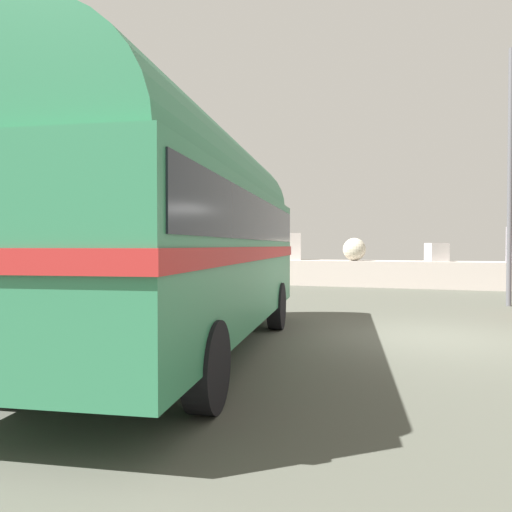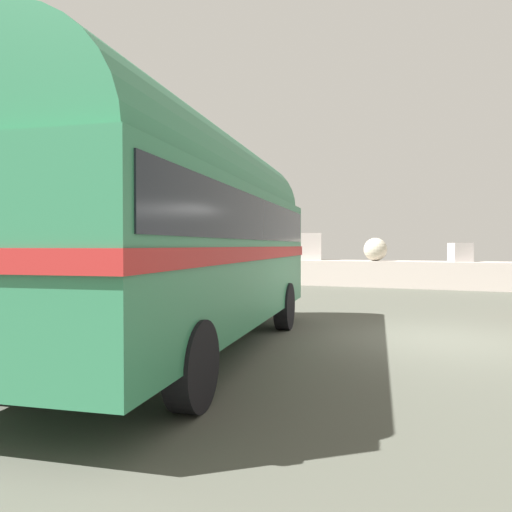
# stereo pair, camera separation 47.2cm
# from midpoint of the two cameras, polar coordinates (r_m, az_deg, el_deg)

# --- Properties ---
(ground) EXTENTS (32.00, 26.00, 0.02)m
(ground) POSITION_cam_midpoint_polar(r_m,az_deg,el_deg) (9.91, 21.60, -8.97)
(ground) COLOR #494B41
(breakwater) EXTENTS (31.36, 1.92, 2.46)m
(breakwater) POSITION_cam_midpoint_polar(r_m,az_deg,el_deg) (21.57, 22.93, -1.61)
(breakwater) COLOR #B1A69C
(breakwater) RESTS_ON ground
(vintage_coach) EXTENTS (3.77, 8.86, 3.70)m
(vintage_coach) POSITION_cam_midpoint_polar(r_m,az_deg,el_deg) (7.96, -6.31, 3.39)
(vintage_coach) COLOR black
(vintage_coach) RESTS_ON ground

